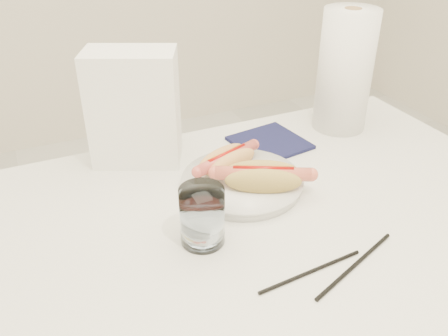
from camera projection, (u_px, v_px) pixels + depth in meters
name	position (u px, v px, depth m)	size (l,w,h in m)	color
table	(255.00, 247.00, 0.92)	(1.20, 0.80, 0.75)	white
plate	(242.00, 183.00, 0.98)	(0.24, 0.24, 0.02)	silver
hotdog_left	(227.00, 161.00, 1.00)	(0.16, 0.11, 0.05)	#E4A35B
hotdog_right	(263.00, 177.00, 0.94)	(0.18, 0.13, 0.05)	tan
water_glass	(202.00, 216.00, 0.81)	(0.08, 0.08, 0.11)	white
chopstick_near	(311.00, 272.00, 0.77)	(0.01, 0.01, 0.20)	black
chopstick_far	(355.00, 265.00, 0.78)	(0.01, 0.01, 0.22)	black
napkin_box	(134.00, 108.00, 1.02)	(0.19, 0.10, 0.25)	white
navy_napkin	(270.00, 143.00, 1.15)	(0.16, 0.16, 0.01)	#121438
paper_towel_roll	(345.00, 71.00, 1.16)	(0.13, 0.13, 0.30)	white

